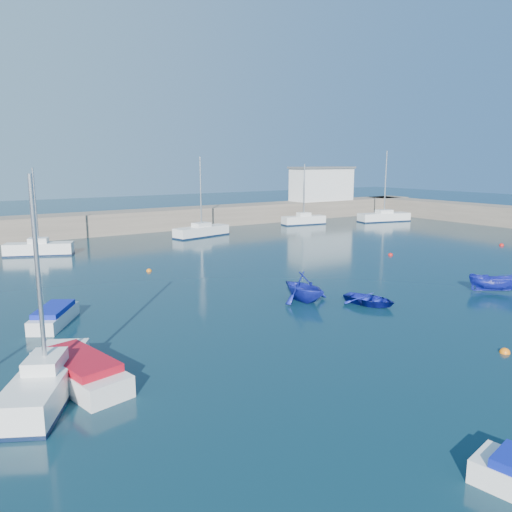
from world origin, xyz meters
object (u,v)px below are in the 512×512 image
dinghy_right (494,283)px  dinghy_left (304,287)px  sailboat_5 (39,248)px  harbor_office (322,185)px  sailboat_1 (47,380)px  sailboat_6 (201,231)px  sailboat_8 (384,217)px  motorboat_0 (80,371)px  motorboat_1 (54,316)px  sailboat_7 (304,220)px  dinghy_center (370,299)px

dinghy_right → dinghy_left: bearing=114.6°
sailboat_5 → harbor_office: bearing=-53.2°
sailboat_1 → sailboat_6: 40.73m
sailboat_8 → sailboat_6: bearing=100.6°
motorboat_0 → dinghy_right: 27.02m
sailboat_5 → sailboat_1: bearing=-166.7°
sailboat_5 → dinghy_left: sailboat_5 is taller
sailboat_5 → sailboat_8: sailboat_8 is taller
dinghy_left → motorboat_1: bearing=161.3°
sailboat_7 → motorboat_1: size_ratio=2.00×
sailboat_6 → motorboat_1: size_ratio=2.23×
sailboat_1 → dinghy_right: sailboat_1 is taller
motorboat_1 → dinghy_left: 14.65m
sailboat_7 → motorboat_0: sailboat_7 is taller
dinghy_left → harbor_office: bearing=44.6°
dinghy_center → dinghy_right: size_ratio=0.99×
sailboat_7 → dinghy_left: sailboat_7 is taller
harbor_office → sailboat_8: size_ratio=0.98×
sailboat_5 → dinghy_left: bearing=-134.3°
harbor_office → sailboat_7: (-8.47, -6.16, -4.44)m
sailboat_5 → motorboat_1: size_ratio=1.96×
sailboat_8 → dinghy_right: sailboat_8 is taller
harbor_office → dinghy_right: size_ratio=3.05×
sailboat_5 → dinghy_center: 31.98m
harbor_office → dinghy_left: harbor_office is taller
harbor_office → dinghy_right: harbor_office is taller
sailboat_8 → dinghy_left: 45.60m
motorboat_1 → dinghy_left: (14.13, -3.85, 0.47)m
sailboat_1 → dinghy_right: bearing=27.1°
dinghy_center → sailboat_7: bearing=39.9°
dinghy_center → dinghy_right: dinghy_right is taller
motorboat_1 → dinghy_center: size_ratio=1.27×
sailboat_1 → sailboat_7: sailboat_7 is taller
sailboat_6 → sailboat_7: sailboat_6 is taller
dinghy_center → dinghy_left: size_ratio=0.92×
sailboat_6 → motorboat_0: sailboat_6 is taller
harbor_office → motorboat_0: size_ratio=1.85×
sailboat_8 → motorboat_0: bearing=134.6°
sailboat_1 → dinghy_center: bearing=34.0°
sailboat_8 → motorboat_1: (-50.89, -23.12, -0.22)m
harbor_office → sailboat_6: 27.43m
sailboat_1 → motorboat_0: sailboat_1 is taller
dinghy_right → dinghy_center: bearing=123.5°
sailboat_1 → sailboat_6: bearing=82.6°
dinghy_right → motorboat_1: bearing=119.1°
dinghy_center → dinghy_right: bearing=-32.0°
sailboat_6 → dinghy_center: bearing=158.7°
sailboat_8 → dinghy_left: (-36.77, -26.97, 0.25)m
sailboat_7 → motorboat_0: bearing=140.9°
sailboat_7 → dinghy_center: bearing=156.3°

